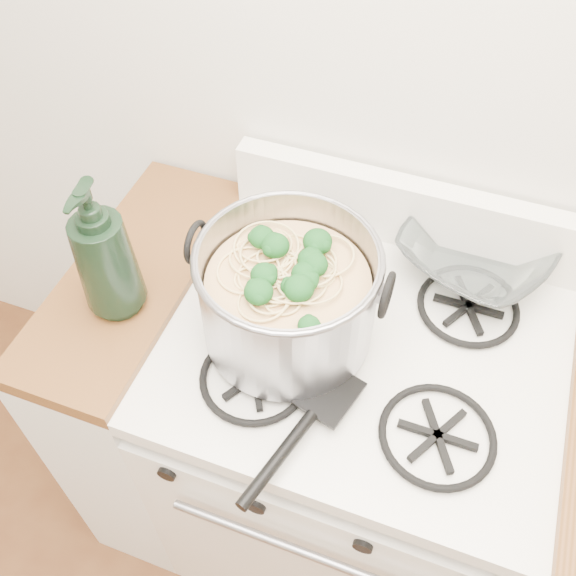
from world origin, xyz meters
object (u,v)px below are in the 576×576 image
at_px(stock_pot, 288,297).
at_px(glass_bowl, 474,259).
at_px(gas_range, 348,451).
at_px(spatula, 330,391).
at_px(bottle, 103,250).

relative_size(stock_pot, glass_bowl, 3.02).
height_order(gas_range, glass_bowl, glass_bowl).
distance_m(gas_range, stock_pot, 0.61).
bearing_deg(spatula, bottle, -171.71).
bearing_deg(glass_bowl, bottle, -151.81).
height_order(spatula, bottle, bottle).
distance_m(stock_pot, spatula, 0.18).
distance_m(spatula, bottle, 0.48).
xyz_separation_m(spatula, bottle, (-0.46, 0.06, 0.14)).
height_order(stock_pot, glass_bowl, stock_pot).
distance_m(stock_pot, glass_bowl, 0.43).
relative_size(gas_range, bottle, 3.00).
height_order(gas_range, stock_pot, stock_pot).
bearing_deg(glass_bowl, stock_pot, -135.99).
xyz_separation_m(gas_range, spatula, (-0.03, -0.14, 0.50)).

